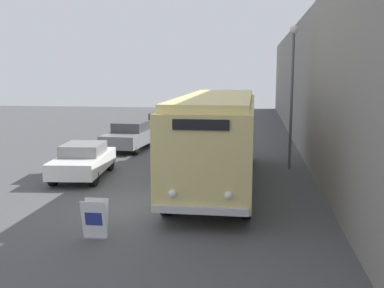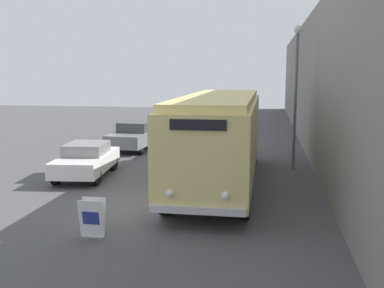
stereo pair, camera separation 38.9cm
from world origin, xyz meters
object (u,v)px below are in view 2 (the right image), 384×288
(streetlamp, at_px, (296,77))
(parked_car_near, at_px, (86,160))
(vintage_bus, at_px, (219,135))
(parked_car_far, at_px, (169,122))
(parked_car_mid, at_px, (137,135))
(sign_board, at_px, (92,218))
(parked_car_distant, at_px, (182,112))

(streetlamp, relative_size, parked_car_near, 1.46)
(vintage_bus, relative_size, parked_car_far, 2.35)
(streetlamp, distance_m, parked_car_mid, 9.86)
(vintage_bus, distance_m, sign_board, 6.75)
(parked_car_near, relative_size, parked_car_mid, 0.89)
(parked_car_mid, bearing_deg, parked_car_far, 93.13)
(parked_car_mid, relative_size, parked_car_far, 1.04)
(parked_car_mid, relative_size, parked_car_distant, 0.97)
(parked_car_near, bearing_deg, vintage_bus, -8.95)
(parked_car_near, bearing_deg, streetlamp, 13.17)
(parked_car_far, bearing_deg, sign_board, -78.71)
(sign_board, distance_m, streetlamp, 11.35)
(parked_car_far, bearing_deg, parked_car_mid, -87.11)
(streetlamp, relative_size, parked_car_far, 1.35)
(parked_car_mid, bearing_deg, vintage_bus, -48.87)
(sign_board, height_order, streetlamp, streetlamp)
(parked_car_mid, bearing_deg, streetlamp, -21.71)
(vintage_bus, xyz_separation_m, streetlamp, (2.94, 3.17, 2.12))
(vintage_bus, bearing_deg, streetlamp, 47.13)
(vintage_bus, distance_m, streetlamp, 4.81)
(parked_car_far, xyz_separation_m, parked_car_distant, (-0.37, 6.71, 0.10))
(sign_board, relative_size, parked_car_distant, 0.21)
(parked_car_mid, xyz_separation_m, parked_car_distant, (-0.18, 14.30, 0.03))
(sign_board, bearing_deg, parked_car_mid, 101.65)
(parked_car_near, xyz_separation_m, parked_car_far, (0.25, 14.54, -0.01))
(parked_car_near, bearing_deg, parked_car_far, 83.56)
(sign_board, relative_size, parked_car_near, 0.24)
(vintage_bus, bearing_deg, parked_car_near, 176.50)
(parked_car_distant, bearing_deg, vintage_bus, -80.44)
(sign_board, xyz_separation_m, parked_car_mid, (-2.75, 13.33, 0.28))
(streetlamp, height_order, parked_car_distant, streetlamp)
(parked_car_far, bearing_deg, vintage_bus, -66.37)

